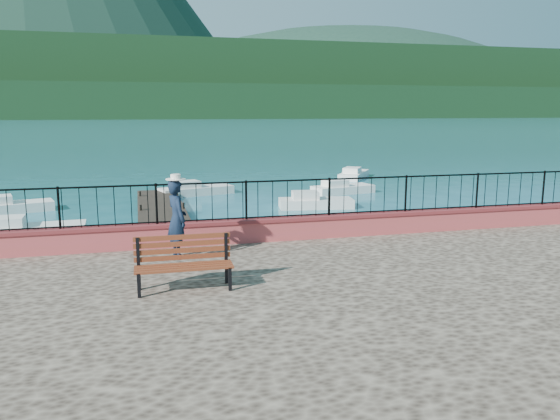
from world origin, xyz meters
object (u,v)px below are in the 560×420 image
boat_4 (196,187)px  park_bench (184,274)px  boat_2 (343,186)px  boat_3 (10,203)px  boat_1 (316,199)px  boat_0 (21,227)px  person (177,219)px  boat_5 (354,172)px

boat_4 → park_bench: bearing=-112.8°
boat_2 → boat_3: 16.52m
boat_3 → boat_2: bearing=-9.7°
park_bench → boat_2: bearing=61.5°
boat_1 → boat_0: bearing=-156.4°
person → boat_2: person is taller
person → boat_3: person is taller
boat_4 → boat_5: same height
boat_1 → boat_4: 7.40m
park_bench → person: bearing=89.6°
person → boat_2: 18.67m
boat_1 → park_bench: bearing=-108.3°
boat_2 → boat_3: (-16.44, -1.57, 0.00)m
boat_1 → boat_5: same height
boat_2 → boat_3: same height
boat_0 → boat_3: same height
boat_4 → boat_1: bearing=-63.8°
boat_0 → boat_4: 11.17m
boat_2 → boat_4: same height
boat_4 → boat_2: bearing=-27.3°
person → boat_2: bearing=-48.3°
person → boat_0: 10.04m
person → boat_3: 15.57m
boat_0 → boat_1: (12.10, 3.15, 0.00)m
boat_4 → boat_5: 11.94m
boat_1 → boat_4: same height
park_bench → boat_2: 20.62m
boat_0 → boat_1: bearing=11.9°
boat_5 → boat_0: bearing=160.5°
person → boat_4: bearing=-23.0°
boat_3 → boat_1: bearing=-25.0°
park_bench → person: person is taller
park_bench → boat_4: park_bench is taller
park_bench → boat_0: size_ratio=0.42×
boat_0 → boat_1: size_ratio=1.27×
boat_1 → boat_2: same height
person → boat_4: size_ratio=0.45×
boat_5 → boat_2: bearing=-172.9°
boat_0 → boat_2: bearing=22.7°
boat_3 → boat_5: 21.07m
boat_1 → person: bearing=-112.5°
person → boat_4: person is taller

